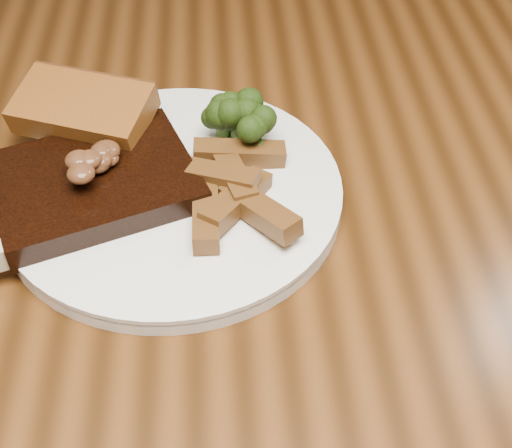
{
  "coord_description": "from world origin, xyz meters",
  "views": [
    {
      "loc": [
        -0.02,
        -0.36,
        1.15
      ],
      "look_at": [
        -0.0,
        0.01,
        0.78
      ],
      "focal_mm": 50.0,
      "sensor_mm": 36.0,
      "label": 1
    }
  ],
  "objects": [
    {
      "name": "steak_bone",
      "position": [
        -0.13,
        0.02,
        0.77
      ],
      "size": [
        0.15,
        0.07,
        0.02
      ],
      "primitive_type": "cube",
      "rotation": [
        0.0,
        0.0,
        0.35
      ],
      "color": "#BBB090",
      "rests_on": "plate"
    },
    {
      "name": "mushroom_pile",
      "position": [
        -0.12,
        0.08,
        0.8
      ],
      "size": [
        0.06,
        0.06,
        0.03
      ],
      "primitive_type": null,
      "color": "brown",
      "rests_on": "steak"
    },
    {
      "name": "steak",
      "position": [
        -0.13,
        0.07,
        0.77
      ],
      "size": [
        0.19,
        0.17,
        0.02
      ],
      "primitive_type": "cube",
      "rotation": [
        0.0,
        0.0,
        0.35
      ],
      "color": "black",
      "rests_on": "plate"
    },
    {
      "name": "plate",
      "position": [
        -0.06,
        0.08,
        0.76
      ],
      "size": [
        0.31,
        0.31,
        0.01
      ],
      "primitive_type": "cylinder",
      "rotation": [
        0.0,
        0.0,
        0.16
      ],
      "color": "white",
      "rests_on": "dining_table"
    },
    {
      "name": "chair_far",
      "position": [
        0.17,
        0.65,
        0.52
      ],
      "size": [
        0.5,
        0.5,
        0.95
      ],
      "rotation": [
        0.0,
        0.0,
        3.25
      ],
      "color": "black",
      "rests_on": "ground"
    },
    {
      "name": "broccoli_cluster",
      "position": [
        -0.0,
        0.14,
        0.78
      ],
      "size": [
        0.07,
        0.07,
        0.04
      ],
      "primitive_type": null,
      "color": "#22370C",
      "rests_on": "plate"
    },
    {
      "name": "dining_table",
      "position": [
        0.0,
        0.0,
        0.66
      ],
      "size": [
        1.6,
        0.9,
        0.75
      ],
      "color": "#4F2B0F",
      "rests_on": "ground"
    },
    {
      "name": "potato_wedges",
      "position": [
        -0.01,
        0.06,
        0.77
      ],
      "size": [
        0.1,
        0.1,
        0.02
      ],
      "primitive_type": null,
      "color": "brown",
      "rests_on": "plate"
    },
    {
      "name": "garlic_bread",
      "position": [
        -0.14,
        0.15,
        0.77
      ],
      "size": [
        0.13,
        0.1,
        0.02
      ],
      "primitive_type": "cube",
      "rotation": [
        0.0,
        0.0,
        -0.36
      ],
      "color": "#93581A",
      "rests_on": "plate"
    }
  ]
}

